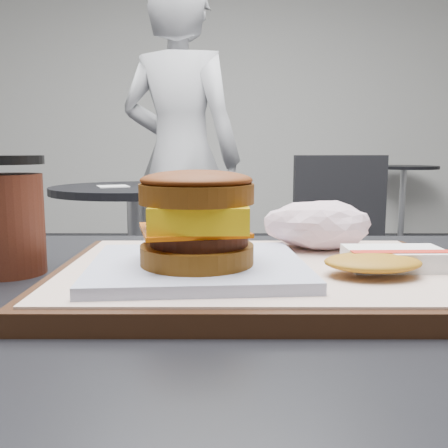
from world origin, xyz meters
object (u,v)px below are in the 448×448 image
(neighbor_chair, at_px, (310,243))
(breakfast_sandwich, at_px, (198,230))
(coffee_cup, at_px, (8,219))
(patron, at_px, (180,159))
(serving_tray, at_px, (256,275))
(hash_brown, at_px, (385,260))
(crumpled_wrapper, at_px, (318,224))
(neighbor_table, at_px, (136,233))

(neighbor_chair, bearing_deg, breakfast_sandwich, -103.16)
(coffee_cup, xyz_separation_m, patron, (0.00, 2.00, 0.03))
(serving_tray, xyz_separation_m, coffee_cup, (-0.26, 0.05, 0.05))
(coffee_cup, bearing_deg, neighbor_chair, 69.50)
(serving_tray, relative_size, coffee_cup, 3.06)
(serving_tray, distance_m, hash_brown, 0.12)
(serving_tray, xyz_separation_m, breakfast_sandwich, (-0.05, -0.03, 0.05))
(serving_tray, relative_size, crumpled_wrapper, 3.15)
(coffee_cup, bearing_deg, serving_tray, -10.09)
(serving_tray, xyz_separation_m, neighbor_chair, (0.33, 1.62, -0.27))
(neighbor_table, xyz_separation_m, neighbor_chair, (0.74, -0.01, -0.04))
(serving_tray, xyz_separation_m, hash_brown, (0.12, -0.02, 0.02))
(breakfast_sandwich, height_order, neighbor_chair, breakfast_sandwich)
(neighbor_chair, bearing_deg, coffee_cup, -110.50)
(breakfast_sandwich, bearing_deg, serving_tray, 31.81)
(serving_tray, distance_m, patron, 2.06)
(crumpled_wrapper, xyz_separation_m, patron, (-0.33, 1.96, 0.04))
(crumpled_wrapper, relative_size, neighbor_table, 0.16)
(coffee_cup, bearing_deg, breakfast_sandwich, -21.47)
(hash_brown, bearing_deg, crumpled_wrapper, 110.23)
(neighbor_table, bearing_deg, neighbor_chair, -0.67)
(coffee_cup, relative_size, neighbor_chair, 0.14)
(breakfast_sandwich, relative_size, crumpled_wrapper, 1.68)
(hash_brown, relative_size, neighbor_table, 0.16)
(coffee_cup, relative_size, patron, 0.07)
(coffee_cup, height_order, neighbor_chair, coffee_cup)
(serving_tray, relative_size, hash_brown, 3.14)
(serving_tray, bearing_deg, neighbor_chair, 78.41)
(hash_brown, distance_m, neighbor_chair, 1.69)
(crumpled_wrapper, height_order, neighbor_chair, neighbor_chair)
(neighbor_table, bearing_deg, patron, 68.93)
(breakfast_sandwich, relative_size, neighbor_chair, 0.23)
(serving_tray, relative_size, neighbor_chair, 0.43)
(serving_tray, relative_size, neighbor_table, 0.51)
(breakfast_sandwich, height_order, crumpled_wrapper, breakfast_sandwich)
(serving_tray, distance_m, coffee_cup, 0.27)
(patron, bearing_deg, neighbor_chair, 162.83)
(serving_tray, height_order, coffee_cup, coffee_cup)
(serving_tray, height_order, neighbor_chair, neighbor_chair)
(serving_tray, distance_m, neighbor_table, 1.70)
(crumpled_wrapper, bearing_deg, neighbor_table, 107.44)
(crumpled_wrapper, distance_m, neighbor_table, 1.64)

